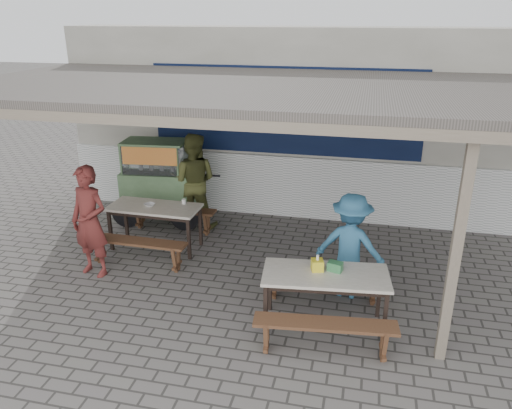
{
  "coord_description": "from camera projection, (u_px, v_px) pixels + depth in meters",
  "views": [
    {
      "loc": [
        1.33,
        -6.03,
        3.74
      ],
      "look_at": [
        -0.25,
        0.9,
        1.0
      ],
      "focal_mm": 35.0,
      "sensor_mm": 36.0,
      "label": 1
    }
  ],
  "objects": [
    {
      "name": "vendor_cart",
      "position": [
        159.0,
        179.0,
        9.27
      ],
      "size": [
        1.94,
        0.9,
        1.57
      ],
      "rotation": [
        0.0,
        0.0,
        0.1
      ],
      "color": "#65895B",
      "rests_on": "ground"
    },
    {
      "name": "ground",
      "position": [
        259.0,
        293.0,
        7.11
      ],
      "size": [
        60.0,
        60.0,
        0.0
      ],
      "primitive_type": "plane",
      "color": "#5F5B55",
      "rests_on": "ground"
    },
    {
      "name": "bench_right_street",
      "position": [
        325.0,
        330.0,
        5.71
      ],
      "size": [
        1.66,
        0.46,
        0.45
      ],
      "rotation": [
        0.0,
        0.0,
        0.11
      ],
      "color": "brown",
      "rests_on": "ground"
    },
    {
      "name": "condiment_bowl",
      "position": [
        150.0,
        205.0,
        8.24
      ],
      "size": [
        0.22,
        0.22,
        0.04
      ],
      "primitive_type": "imported",
      "rotation": [
        0.0,
        0.0,
        -0.41
      ],
      "color": "silver",
      "rests_on": "table_left"
    },
    {
      "name": "patron_street_side",
      "position": [
        90.0,
        222.0,
        7.36
      ],
      "size": [
        0.69,
        0.53,
        1.7
      ],
      "primitive_type": "imported",
      "rotation": [
        0.0,
        0.0,
        -0.21
      ],
      "color": "maroon",
      "rests_on": "ground"
    },
    {
      "name": "tissue_box",
      "position": [
        317.0,
        265.0,
        6.17
      ],
      "size": [
        0.17,
        0.17,
        0.14
      ],
      "primitive_type": "cube",
      "rotation": [
        0.0,
        0.0,
        0.27
      ],
      "color": "yellow",
      "rests_on": "table_right"
    },
    {
      "name": "warung_roof",
      "position": [
        275.0,
        91.0,
        6.95
      ],
      "size": [
        9.0,
        4.21,
        2.81
      ],
      "color": "#554F48",
      "rests_on": "ground"
    },
    {
      "name": "patron_right_table",
      "position": [
        350.0,
        246.0,
        6.83
      ],
      "size": [
        1.06,
        0.73,
        1.5
      ],
      "primitive_type": "imported",
      "rotation": [
        0.0,
        0.0,
        2.96
      ],
      "color": "#30678D",
      "rests_on": "ground"
    },
    {
      "name": "patron_wall_side",
      "position": [
        194.0,
        181.0,
        9.05
      ],
      "size": [
        0.89,
        0.72,
        1.76
      ],
      "primitive_type": "imported",
      "rotation": [
        0.0,
        0.0,
        3.2
      ],
      "color": "#4A4E24",
      "rests_on": "ground"
    },
    {
      "name": "bench_left_street",
      "position": [
        137.0,
        247.0,
        7.74
      ],
      "size": [
        1.61,
        0.31,
        0.45
      ],
      "rotation": [
        0.0,
        0.0,
        -0.02
      ],
      "color": "brown",
      "rests_on": "ground"
    },
    {
      "name": "table_right",
      "position": [
        326.0,
        279.0,
        6.14
      ],
      "size": [
        1.61,
        0.86,
        0.75
      ],
      "rotation": [
        0.0,
        0.0,
        0.11
      ],
      "color": "beige",
      "rests_on": "ground"
    },
    {
      "name": "back_wall",
      "position": [
        299.0,
        123.0,
        9.74
      ],
      "size": [
        9.0,
        1.28,
        3.5
      ],
      "color": "beige",
      "rests_on": "ground"
    },
    {
      "name": "condiment_jar",
      "position": [
        184.0,
        201.0,
        8.33
      ],
      "size": [
        0.07,
        0.07,
        0.08
      ],
      "primitive_type": "cylinder",
      "color": "silver",
      "rests_on": "table_left"
    },
    {
      "name": "bench_left_wall",
      "position": [
        172.0,
        213.0,
        9.02
      ],
      "size": [
        1.61,
        0.31,
        0.45
      ],
      "rotation": [
        0.0,
        0.0,
        -0.02
      ],
      "color": "brown",
      "rests_on": "ground"
    },
    {
      "name": "table_left",
      "position": [
        154.0,
        211.0,
        8.26
      ],
      "size": [
        1.52,
        0.69,
        0.75
      ],
      "rotation": [
        0.0,
        0.0,
        -0.02
      ],
      "color": "beige",
      "rests_on": "ground"
    },
    {
      "name": "donation_box",
      "position": [
        335.0,
        267.0,
        6.16
      ],
      "size": [
        0.2,
        0.16,
        0.12
      ],
      "primitive_type": "cube",
      "rotation": [
        0.0,
        0.0,
        -0.24
      ],
      "color": "#337442",
      "rests_on": "table_right"
    },
    {
      "name": "bench_right_wall",
      "position": [
        324.0,
        278.0,
        6.81
      ],
      "size": [
        1.66,
        0.46,
        0.45
      ],
      "rotation": [
        0.0,
        0.0,
        0.11
      ],
      "color": "brown",
      "rests_on": "ground"
    }
  ]
}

